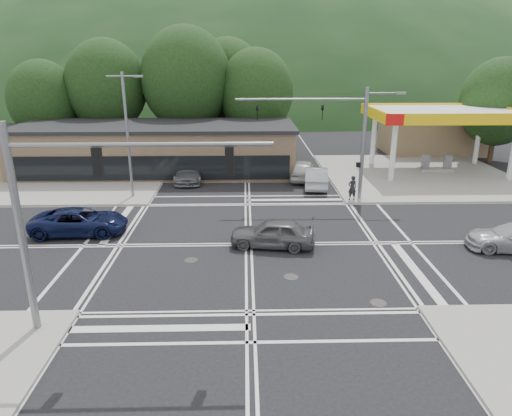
{
  "coord_description": "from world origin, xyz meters",
  "views": [
    {
      "loc": [
        -0.17,
        -23.56,
        10.07
      ],
      "look_at": [
        0.47,
        2.23,
        1.4
      ],
      "focal_mm": 32.0,
      "sensor_mm": 36.0,
      "label": 1
    }
  ],
  "objects_px": {
    "car_grey_center": "(273,233)",
    "car_queue_a": "(316,177)",
    "car_queue_b": "(303,170)",
    "car_northbound": "(189,171)",
    "pedestrian": "(352,188)",
    "car_blue_west": "(80,221)"
  },
  "relations": [
    {
      "from": "car_blue_west",
      "to": "car_queue_a",
      "type": "xyz_separation_m",
      "value": [
        15.45,
        9.71,
        0.05
      ]
    },
    {
      "from": "car_grey_center",
      "to": "car_queue_a",
      "type": "relative_size",
      "value": 0.93
    },
    {
      "from": "car_queue_a",
      "to": "car_queue_b",
      "type": "xyz_separation_m",
      "value": [
        -0.74,
        2.41,
        0.01
      ]
    },
    {
      "from": "car_northbound",
      "to": "pedestrian",
      "type": "bearing_deg",
      "value": -28.6
    },
    {
      "from": "car_blue_west",
      "to": "car_northbound",
      "type": "relative_size",
      "value": 1.02
    },
    {
      "from": "pedestrian",
      "to": "car_blue_west",
      "type": "bearing_deg",
      "value": 3.96
    },
    {
      "from": "car_queue_b",
      "to": "car_queue_a",
      "type": "bearing_deg",
      "value": 116.96
    },
    {
      "from": "car_grey_center",
      "to": "car_queue_b",
      "type": "distance_m",
      "value": 14.71
    },
    {
      "from": "car_grey_center",
      "to": "pedestrian",
      "type": "distance_m",
      "value": 10.06
    },
    {
      "from": "car_grey_center",
      "to": "pedestrian",
      "type": "xyz_separation_m",
      "value": [
        6.18,
        7.93,
        0.25
      ]
    },
    {
      "from": "car_blue_west",
      "to": "car_grey_center",
      "type": "relative_size",
      "value": 1.19
    },
    {
      "from": "car_grey_center",
      "to": "car_queue_a",
      "type": "xyz_separation_m",
      "value": [
        4.18,
        11.89,
        0.03
      ]
    },
    {
      "from": "car_queue_a",
      "to": "car_northbound",
      "type": "distance_m",
      "value": 10.62
    },
    {
      "from": "car_grey_center",
      "to": "car_queue_b",
      "type": "height_order",
      "value": "car_queue_b"
    },
    {
      "from": "car_grey_center",
      "to": "car_northbound",
      "type": "height_order",
      "value": "car_grey_center"
    },
    {
      "from": "car_northbound",
      "to": "car_queue_b",
      "type": "bearing_deg",
      "value": -1.05
    },
    {
      "from": "car_blue_west",
      "to": "car_grey_center",
      "type": "height_order",
      "value": "car_grey_center"
    },
    {
      "from": "car_northbound",
      "to": "pedestrian",
      "type": "height_order",
      "value": "pedestrian"
    },
    {
      "from": "car_queue_b",
      "to": "car_grey_center",
      "type": "bearing_deg",
      "value": 86.41
    },
    {
      "from": "car_queue_a",
      "to": "car_northbound",
      "type": "relative_size",
      "value": 0.92
    },
    {
      "from": "car_blue_west",
      "to": "pedestrian",
      "type": "bearing_deg",
      "value": -74.66
    },
    {
      "from": "car_queue_b",
      "to": "pedestrian",
      "type": "bearing_deg",
      "value": 123.22
    }
  ]
}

